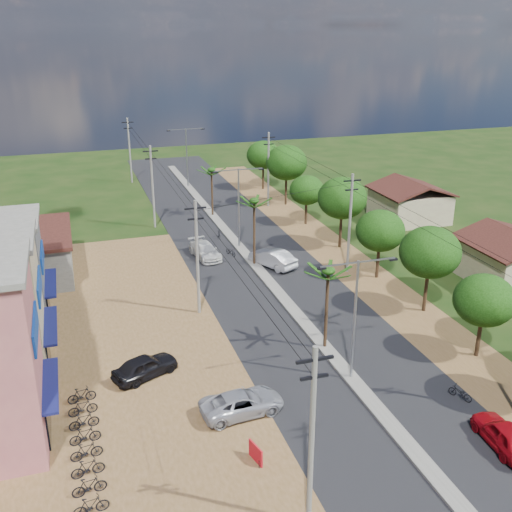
{
  "coord_description": "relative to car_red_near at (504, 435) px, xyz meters",
  "views": [
    {
      "loc": [
        -15.5,
        -28.88,
        20.75
      ],
      "look_at": [
        -1.48,
        14.85,
        3.0
      ],
      "focal_mm": 42.0,
      "sensor_mm": 36.0,
      "label": 1
    }
  ],
  "objects": [
    {
      "name": "dirt_shoulder_east",
      "position": [
        3.76,
        23.28,
        -0.71
      ],
      "size": [
        5.0,
        90.0,
        0.03
      ],
      "primitive_type": "cube",
      "color": "brown",
      "rests_on": "ground"
    },
    {
      "name": "tree_east_f",
      "position": [
        4.46,
        38.28,
        3.16
      ],
      "size": [
        3.8,
        3.8,
        5.52
      ],
      "color": "black",
      "rests_on": "ground"
    },
    {
      "name": "house_east_far",
      "position": [
        16.26,
        36.28,
        1.67
      ],
      "size": [
        7.6,
        7.5,
        4.6
      ],
      "color": "tan",
      "rests_on": "ground"
    },
    {
      "name": "utility_pole_w_b",
      "position": [
        -11.74,
        20.28,
        4.03
      ],
      "size": [
        1.6,
        0.24,
        9.0
      ],
      "color": "#605E56",
      "rests_on": "ground"
    },
    {
      "name": "car_silver_mid",
      "position": [
        -3.24,
        27.47,
        0.09
      ],
      "size": [
        3.62,
        5.18,
        1.62
      ],
      "primitive_type": "imported",
      "rotation": [
        0.0,
        0.0,
        3.58
      ],
      "color": "#A1A2A9",
      "rests_on": "ground"
    },
    {
      "name": "car_white_far",
      "position": [
        -8.61,
        31.57,
        -0.02
      ],
      "size": [
        2.65,
        5.07,
        1.4
      ],
      "primitive_type": "imported",
      "rotation": [
        0.0,
        0.0,
        0.15
      ],
      "color": "#B4B5B0",
      "rests_on": "ground"
    },
    {
      "name": "palm_median_far",
      "position": [
        -4.74,
        44.28,
        4.54
      ],
      "size": [
        2.0,
        2.0,
        5.85
      ],
      "color": "black",
      "rests_on": "ground"
    },
    {
      "name": "parked_scooter_row",
      "position": [
        -20.9,
        6.31,
        -0.22
      ],
      "size": [
        1.71,
        9.79,
        1.0
      ],
      "color": "black",
      "rests_on": "ground"
    },
    {
      "name": "moto_rider_west_b",
      "position": [
        -5.94,
        36.67,
        -0.27
      ],
      "size": [
        0.82,
        1.56,
        0.9
      ],
      "primitive_type": "imported",
      "rotation": [
        0.0,
        0.0,
        -0.28
      ],
      "color": "black",
      "rests_on": "ground"
    },
    {
      "name": "house_east_near",
      "position": [
        15.26,
        18.28,
        1.67
      ],
      "size": [
        7.6,
        7.5,
        4.6
      ],
      "color": "tan",
      "rests_on": "ground"
    },
    {
      "name": "tree_east_e",
      "position": [
        4.86,
        30.28,
        4.37
      ],
      "size": [
        4.8,
        4.8,
        7.14
      ],
      "color": "black",
      "rests_on": "ground"
    },
    {
      "name": "low_shed",
      "position": [
        -25.74,
        32.28,
        1.24
      ],
      "size": [
        10.4,
        10.4,
        3.95
      ],
      "color": "#605E56",
      "rests_on": "ground"
    },
    {
      "name": "streetlight_near",
      "position": [
        -4.74,
        8.28,
        4.06
      ],
      "size": [
        5.1,
        0.18,
        8.0
      ],
      "color": "gray",
      "rests_on": "ground"
    },
    {
      "name": "tree_east_b",
      "position": [
        4.56,
        8.28,
        3.39
      ],
      "size": [
        4.0,
        4.0,
        5.83
      ],
      "color": "black",
      "rests_on": "ground"
    },
    {
      "name": "palm_median_mid",
      "position": [
        -4.74,
        28.28,
        5.18
      ],
      "size": [
        2.0,
        2.0,
        6.55
      ],
      "color": "black",
      "rests_on": "ground"
    },
    {
      "name": "utility_pole_w_a",
      "position": [
        -11.74,
        -1.72,
        4.03
      ],
      "size": [
        1.6,
        0.24,
        9.0
      ],
      "color": "#605E56",
      "rests_on": "ground"
    },
    {
      "name": "median",
      "position": [
        -4.74,
        26.28,
        -0.63
      ],
      "size": [
        1.0,
        90.0,
        0.18
      ],
      "primitive_type": "cube",
      "color": "#605E56",
      "rests_on": "ground"
    },
    {
      "name": "utility_pole_e_b",
      "position": [
        2.76,
        24.28,
        4.03
      ],
      "size": [
        1.6,
        0.24,
        9.0
      ],
      "color": "#605E56",
      "rests_on": "ground"
    },
    {
      "name": "tree_east_c",
      "position": [
        4.96,
        15.28,
        4.14
      ],
      "size": [
        4.6,
        4.6,
        6.83
      ],
      "color": "black",
      "rests_on": "ground"
    },
    {
      "name": "moto_rider_east",
      "position": [
        0.46,
        4.35,
        -0.33
      ],
      "size": [
        1.11,
        1.6,
        0.8
      ],
      "primitive_type": "imported",
      "rotation": [
        0.0,
        0.0,
        3.57
      ],
      "color": "black",
      "rests_on": "ground"
    },
    {
      "name": "car_parked_dark",
      "position": [
        -16.96,
        12.48,
        -0.0
      ],
      "size": [
        4.57,
        3.33,
        1.45
      ],
      "primitive_type": "imported",
      "rotation": [
        0.0,
        0.0,
        2.0
      ],
      "color": "black",
      "rests_on": "ground"
    },
    {
      "name": "moto_rider_west_a",
      "position": [
        -6.13,
        31.37,
        -0.32
      ],
      "size": [
        0.99,
        1.63,
        0.81
      ],
      "primitive_type": "imported",
      "rotation": [
        0.0,
        0.0,
        0.32
      ],
      "color": "black",
      "rests_on": "ground"
    },
    {
      "name": "utility_pole_w_d",
      "position": [
        -11.74,
        63.28,
        4.03
      ],
      "size": [
        1.6,
        0.24,
        9.0
      ],
      "color": "#605E56",
      "rests_on": "ground"
    },
    {
      "name": "tree_east_d",
      "position": [
        4.66,
        22.28,
        3.62
      ],
      "size": [
        4.2,
        4.2,
        6.13
      ],
      "color": "black",
      "rests_on": "ground"
    },
    {
      "name": "tree_east_g",
      "position": [
        5.06,
        46.28,
        4.52
      ],
      "size": [
        5.0,
        5.0,
        7.38
      ],
      "color": "black",
      "rests_on": "ground"
    },
    {
      "name": "utility_pole_e_c",
      "position": [
        2.76,
        46.28,
        4.03
      ],
      "size": [
        1.6,
        0.24,
        9.0
      ],
      "color": "#605E56",
      "rests_on": "ground"
    },
    {
      "name": "car_parked_silver",
      "position": [
        -12.24,
        6.95,
        -0.05
      ],
      "size": [
        5.01,
        2.65,
        1.34
      ],
      "primitive_type": "imported",
      "rotation": [
        0.0,
        0.0,
        1.66
      ],
      "color": "#A1A2A9",
      "rests_on": "ground"
    },
    {
      "name": "utility_pole_w_c",
      "position": [
        -11.74,
        42.28,
        4.03
      ],
      "size": [
        1.6,
        0.24,
        9.0
      ],
      "color": "#605E56",
      "rests_on": "ground"
    },
    {
      "name": "car_red_near",
      "position": [
        0.0,
        0.0,
        0.0
      ],
      "size": [
        2.05,
        4.37,
        1.45
      ],
      "primitive_type": "imported",
      "rotation": [
        0.0,
        0.0,
        3.06
      ],
      "color": "maroon",
      "rests_on": "ground"
    },
    {
      "name": "ground",
      "position": [
        -4.74,
        8.28,
        -0.72
      ],
      "size": [
        160.0,
        160.0,
        0.0
      ],
      "primitive_type": "plane",
      "color": "black",
      "rests_on": "ground"
    },
    {
      "name": "road",
      "position": [
        -4.74,
        23.28,
        -0.7
      ],
      "size": [
        12.0,
        110.0,
        0.04
      ],
      "primitive_type": "cube",
      "color": "black",
      "rests_on": "ground"
    },
    {
      "name": "dirt_lot_west",
      "position": [
        -19.74,
        16.28,
        -0.71
      ],
      "size": [
        18.0,
        46.0,
        0.04
      ],
      "primitive_type": "cube",
      "color": "brown",
      "rests_on": "ground"
    },
    {
      "name": "streetlight_mid",
      "position": [
        -4.74,
        33.28,
        4.06
      ],
      "size": [
        5.1,
        0.18,
        8.0
      ],
      "color": "gray",
      "rests_on": "ground"
    },
    {
      "name": "roadside_sign",
      "position": [
        -12.74,
        2.86,
        -0.22
      ],
      "size": [
        0.37,
        1.21,
        1.02
      ],
      "rotation": [
        0.0,
        0.0,
        0.24
      ],
      "color": "#B1101B",
      "rests_on": "ground"
    },
    {
      "name": "streetlight_far",
      "position": [
        -4.74,
        58.28,
        4.06
      ],
      "size": [
        5.1,
        0.18,
        8.0
      ],
      "color": "gray",
      "rests_on": "ground"
    },
    {
      "name": "palm_median_near",
      "position": [
        -4.74,
        12.28,
        4.81
      ],
      "size": [
        2.0,
        2.0,
        6.15
      ],
      "color": "black",
      "rests_on": "ground"
    },
    {
      "name": "tree_east_h",
      "position": [
        4.76,
        54.28,
        3.92
      ],
      "size": [
        4.4,
        4.4,
        6.52
      ],
      "color": "black",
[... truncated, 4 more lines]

